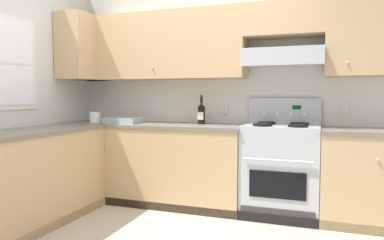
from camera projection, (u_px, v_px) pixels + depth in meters
wall_back at (234, 73)px, 4.10m from camera, size 4.68×0.57×2.55m
wall_left at (5, 84)px, 3.54m from camera, size 0.47×4.00×2.55m
counter_back_run at (199, 166)px, 4.01m from camera, size 3.60×0.65×0.91m
counter_left_run at (17, 182)px, 3.27m from camera, size 0.63×1.91×0.91m
stove at (281, 169)px, 3.72m from camera, size 0.76×0.62×1.20m
wine_bottle at (201, 113)px, 4.08m from camera, size 0.08×0.08×0.33m
bowl at (123, 121)px, 4.22m from camera, size 0.40×0.26×0.06m
paper_towel_roll at (95, 117)px, 4.32m from camera, size 0.13×0.13×0.12m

